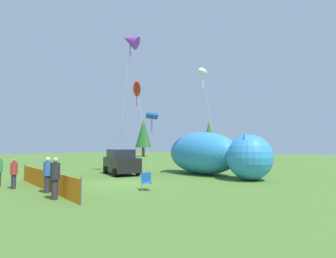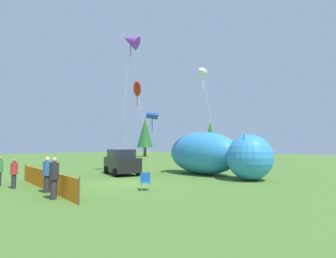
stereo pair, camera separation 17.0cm
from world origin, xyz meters
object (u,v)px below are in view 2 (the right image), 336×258
at_px(inflatable_cat, 212,155).
at_px(kite_red_lizard, 137,89).
at_px(spectator_in_grey_shirt, 54,176).
at_px(folding_chair, 146,180).
at_px(kite_purple_delta, 131,41).
at_px(parked_car, 122,162).
at_px(spectator_in_green_shirt, 47,173).
at_px(kite_white_ghost, 203,72).
at_px(spectator_in_red_shirt, 14,172).
at_px(kite_blue_box, 152,117).

relative_size(inflatable_cat, kite_red_lizard, 1.31).
relative_size(spectator_in_grey_shirt, kite_red_lizard, 0.24).
bearing_deg(inflatable_cat, folding_chair, -70.52).
height_order(folding_chair, kite_red_lizard, kite_red_lizard).
height_order(spectator_in_grey_shirt, kite_purple_delta, kite_purple_delta).
xyz_separation_m(inflatable_cat, kite_purple_delta, (-5.54, -3.17, 9.18)).
bearing_deg(folding_chair, inflatable_cat, 135.57).
distance_m(folding_chair, kite_red_lizard, 9.31).
xyz_separation_m(parked_car, kite_red_lizard, (1.22, 0.43, 5.72)).
height_order(spectator_in_grey_shirt, spectator_in_green_shirt, spectator_in_grey_shirt).
height_order(folding_chair, kite_white_ghost, kite_white_ghost).
height_order(kite_white_ghost, kite_red_lizard, kite_white_ghost).
height_order(kite_purple_delta, kite_red_lizard, kite_purple_delta).
xyz_separation_m(folding_chair, kite_purple_delta, (-5.69, 4.72, 10.22)).
relative_size(folding_chair, spectator_in_grey_shirt, 0.49).
distance_m(parked_car, kite_red_lizard, 5.86).
relative_size(spectator_in_red_shirt, spectator_in_grey_shirt, 0.88).
relative_size(spectator_in_green_shirt, kite_purple_delta, 0.15).
relative_size(parked_car, spectator_in_red_shirt, 2.79).
xyz_separation_m(folding_chair, kite_white_ghost, (-0.48, 7.20, 7.33)).
bearing_deg(kite_purple_delta, spectator_in_grey_shirt, -65.26).
distance_m(parked_car, kite_purple_delta, 9.77).
xyz_separation_m(spectator_in_red_shirt, kite_purple_delta, (0.30, 8.43, 9.86)).
height_order(spectator_in_red_shirt, spectator_in_grey_shirt, spectator_in_grey_shirt).
bearing_deg(spectator_in_red_shirt, parked_car, 91.76).
distance_m(spectator_in_green_shirt, kite_blue_box, 9.13).
relative_size(spectator_in_grey_shirt, kite_white_ghost, 0.21).
bearing_deg(folding_chair, spectator_in_green_shirt, -91.20).
distance_m(folding_chair, kite_purple_delta, 12.61).
xyz_separation_m(inflatable_cat, kite_red_lizard, (-4.87, -3.08, 5.14)).
relative_size(parked_car, kite_white_ghost, 0.52).
height_order(inflatable_cat, kite_white_ghost, kite_white_ghost).
relative_size(parked_car, kite_purple_delta, 0.38).
distance_m(spectator_in_grey_shirt, kite_blue_box, 9.97).
xyz_separation_m(spectator_in_red_shirt, spectator_in_grey_shirt, (4.33, -0.32, 0.11)).
distance_m(parked_car, inflatable_cat, 7.05).
bearing_deg(folding_chair, spectator_in_grey_shirt, -67.93).
bearing_deg(folding_chair, kite_purple_delta, -175.21).
relative_size(kite_white_ghost, kite_red_lizard, 1.14).
bearing_deg(kite_purple_delta, kite_blue_box, 10.30).
xyz_separation_m(parked_car, kite_white_ghost, (5.76, 2.81, 6.87)).
xyz_separation_m(inflatable_cat, kite_blue_box, (-3.57, -2.82, 2.91)).
bearing_deg(kite_red_lizard, spectator_in_green_shirt, -78.91).
relative_size(spectator_in_grey_shirt, kite_blue_box, 0.37).
bearing_deg(kite_white_ghost, folding_chair, -86.18).
height_order(inflatable_cat, kite_red_lizard, kite_red_lizard).
distance_m(inflatable_cat, spectator_in_red_shirt, 13.01).
xyz_separation_m(folding_chair, inflatable_cat, (-0.15, 7.90, 1.04)).
xyz_separation_m(spectator_in_grey_shirt, kite_blue_box, (-2.07, 9.11, 3.48)).
bearing_deg(folding_chair, kite_blue_box, 170.73).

